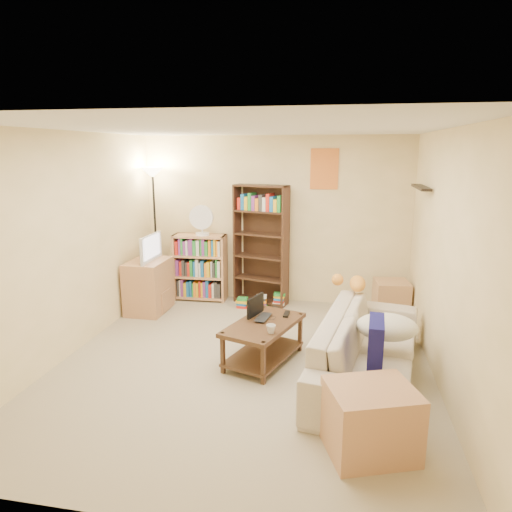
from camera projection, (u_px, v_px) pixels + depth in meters
name	position (u px, v px, depth m)	size (l,w,h in m)	color
room	(243.00, 217.00, 4.65)	(4.50, 4.54, 2.52)	tan
sofa	(368.00, 349.00, 4.61)	(1.26, 2.38, 0.66)	beige
navy_pillow	(376.00, 341.00, 4.06)	(0.44, 0.13, 0.39)	#141252
cream_blanket	(387.00, 327.00, 4.55)	(0.61, 0.44, 0.26)	beige
tabby_cat	(354.00, 283.00, 5.41)	(0.53, 0.25, 0.18)	orange
coffee_table	(264.00, 336.00, 5.00)	(0.86, 1.15, 0.45)	#472B1B
laptop	(267.00, 318.00, 5.07)	(0.24, 0.34, 0.02)	black
laptop_screen	(255.00, 306.00, 5.11)	(0.01, 0.34, 0.23)	white
mug	(271.00, 329.00, 4.68)	(0.11, 0.11, 0.09)	silver
tv_remote	(286.00, 314.00, 5.20)	(0.06, 0.18, 0.02)	black
tv_stand	(149.00, 286.00, 6.57)	(0.50, 0.70, 0.75)	tan
television	(147.00, 248.00, 6.44)	(0.10, 0.66, 0.38)	black
tall_bookshelf	(261.00, 242.00, 6.79)	(0.85, 0.46, 1.80)	#3C2117
short_bookshelf	(200.00, 267.00, 7.06)	(0.81, 0.34, 1.03)	tan
desk_fan	(202.00, 220.00, 6.83)	(0.36, 0.21, 0.46)	white
floor_lamp	(154.00, 195.00, 6.85)	(0.35, 0.35, 2.04)	black
side_table	(391.00, 299.00, 6.36)	(0.45, 0.45, 0.52)	tan
end_cabinet	(370.00, 420.00, 3.50)	(0.65, 0.54, 0.54)	#B07956
book_stacks	(263.00, 301.00, 6.79)	(0.71, 0.28, 0.21)	red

